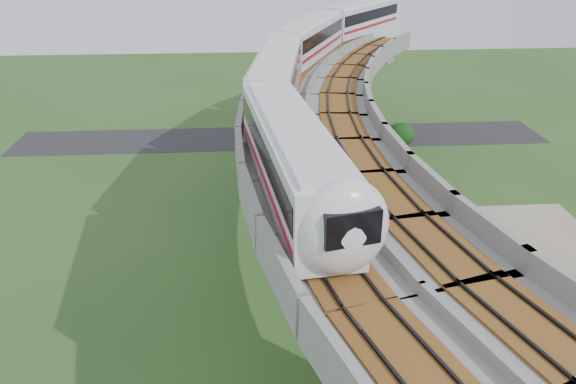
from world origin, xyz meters
name	(u,v)px	position (x,y,z in m)	size (l,w,h in m)	color
ground	(310,288)	(0.00, 0.00, 0.00)	(160.00, 160.00, 0.00)	#2A5020
dirt_lot	(526,296)	(14.00, -2.00, 0.02)	(18.00, 26.00, 0.04)	gray
asphalt_road	(282,137)	(0.00, 30.00, 0.01)	(60.00, 8.00, 0.03)	#232326
viaduct	(375,160)	(3.84, 0.00, 9.05)	(19.58, 73.98, 11.40)	#99968E
metro_train	(319,57)	(2.17, 14.65, 12.31)	(19.55, 59.40, 3.64)	silver
fence	(454,272)	(9.75, 0.00, 0.75)	(3.87, 38.73, 1.50)	#2D382D
tree_0	(401,134)	(12.31, 24.26, 2.07)	(2.84, 2.84, 3.28)	#382314
tree_1	(386,163)	(8.90, 16.50, 2.01)	(2.27, 2.27, 2.98)	#382314
tree_2	(386,194)	(7.31, 9.95, 1.99)	(2.31, 2.31, 2.97)	#382314
tree_3	(412,246)	(7.11, 1.19, 2.20)	(2.97, 2.97, 3.46)	#382314
tree_4	(439,288)	(7.41, -3.71, 2.19)	(2.08, 2.08, 3.08)	#382314
car_white	(510,323)	(11.30, -5.43, 0.73)	(1.63, 4.05, 1.38)	silver
car_dark	(482,267)	(12.02, 0.71, 0.62)	(1.62, 3.98, 1.15)	black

